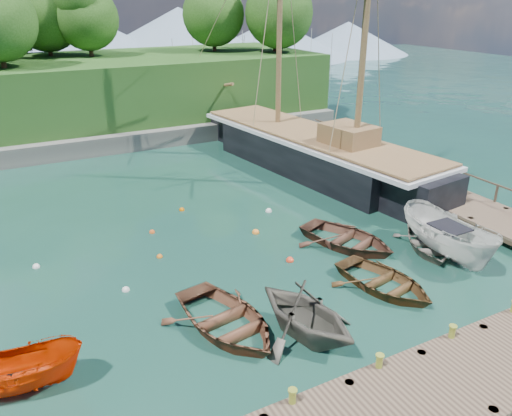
{
  "coord_description": "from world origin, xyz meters",
  "views": [
    {
      "loc": [
        -9.67,
        -13.77,
        10.72
      ],
      "look_at": [
        -0.16,
        4.3,
        2.0
      ],
      "focal_mm": 35.0,
      "sensor_mm": 36.0,
      "label": 1
    }
  ],
  "objects_px": {
    "rowboat_3": "(428,249)",
    "motorboat_orange": "(18,391)",
    "cabin_boat_white": "(445,255)",
    "rowboat_0": "(226,329)",
    "schooner": "(313,155)",
    "rowboat_4": "(347,246)",
    "rowboat_2": "(383,289)",
    "rowboat_1": "(304,336)"
  },
  "relations": [
    {
      "from": "rowboat_3",
      "to": "motorboat_orange",
      "type": "bearing_deg",
      "value": -147.0
    },
    {
      "from": "rowboat_3",
      "to": "cabin_boat_white",
      "type": "relative_size",
      "value": 0.7
    },
    {
      "from": "rowboat_3",
      "to": "rowboat_0",
      "type": "bearing_deg",
      "value": -144.2
    },
    {
      "from": "motorboat_orange",
      "to": "schooner",
      "type": "xyz_separation_m",
      "value": [
        18.91,
        12.81,
        1.08
      ]
    },
    {
      "from": "rowboat_4",
      "to": "schooner",
      "type": "relative_size",
      "value": 0.18
    },
    {
      "from": "rowboat_0",
      "to": "rowboat_3",
      "type": "bearing_deg",
      "value": -3.96
    },
    {
      "from": "rowboat_2",
      "to": "cabin_boat_white",
      "type": "bearing_deg",
      "value": -0.42
    },
    {
      "from": "rowboat_1",
      "to": "schooner",
      "type": "height_order",
      "value": "schooner"
    },
    {
      "from": "cabin_boat_white",
      "to": "rowboat_2",
      "type": "bearing_deg",
      "value": -162.66
    },
    {
      "from": "rowboat_3",
      "to": "motorboat_orange",
      "type": "height_order",
      "value": "motorboat_orange"
    },
    {
      "from": "rowboat_2",
      "to": "motorboat_orange",
      "type": "bearing_deg",
      "value": 165.3
    },
    {
      "from": "rowboat_2",
      "to": "rowboat_4",
      "type": "distance_m",
      "value": 3.78
    },
    {
      "from": "rowboat_3",
      "to": "cabin_boat_white",
      "type": "height_order",
      "value": "cabin_boat_white"
    },
    {
      "from": "motorboat_orange",
      "to": "cabin_boat_white",
      "type": "height_order",
      "value": "cabin_boat_white"
    },
    {
      "from": "rowboat_2",
      "to": "motorboat_orange",
      "type": "relative_size",
      "value": 1.07
    },
    {
      "from": "rowboat_0",
      "to": "motorboat_orange",
      "type": "distance_m",
      "value": 6.68
    },
    {
      "from": "motorboat_orange",
      "to": "rowboat_4",
      "type": "bearing_deg",
      "value": -66.49
    },
    {
      "from": "rowboat_0",
      "to": "schooner",
      "type": "distance_m",
      "value": 17.86
    },
    {
      "from": "rowboat_4",
      "to": "cabin_boat_white",
      "type": "distance_m",
      "value": 4.35
    },
    {
      "from": "rowboat_2",
      "to": "cabin_boat_white",
      "type": "height_order",
      "value": "cabin_boat_white"
    },
    {
      "from": "cabin_boat_white",
      "to": "schooner",
      "type": "distance_m",
      "value": 12.79
    },
    {
      "from": "rowboat_1",
      "to": "rowboat_2",
      "type": "relative_size",
      "value": 0.96
    },
    {
      "from": "rowboat_0",
      "to": "motorboat_orange",
      "type": "height_order",
      "value": "motorboat_orange"
    },
    {
      "from": "rowboat_2",
      "to": "rowboat_0",
      "type": "bearing_deg",
      "value": 163.58
    },
    {
      "from": "rowboat_4",
      "to": "cabin_boat_white",
      "type": "xyz_separation_m",
      "value": [
        3.33,
        -2.8,
        0.0
      ]
    },
    {
      "from": "rowboat_3",
      "to": "schooner",
      "type": "xyz_separation_m",
      "value": [
        1.53,
        11.86,
        1.08
      ]
    },
    {
      "from": "rowboat_0",
      "to": "rowboat_3",
      "type": "relative_size",
      "value": 1.26
    },
    {
      "from": "rowboat_3",
      "to": "rowboat_4",
      "type": "height_order",
      "value": "rowboat_4"
    },
    {
      "from": "cabin_boat_white",
      "to": "schooner",
      "type": "xyz_separation_m",
      "value": [
        1.32,
        12.67,
        1.08
      ]
    },
    {
      "from": "motorboat_orange",
      "to": "rowboat_2",
      "type": "bearing_deg",
      "value": -81.22
    },
    {
      "from": "rowboat_0",
      "to": "rowboat_4",
      "type": "height_order",
      "value": "rowboat_0"
    },
    {
      "from": "rowboat_4",
      "to": "rowboat_3",
      "type": "bearing_deg",
      "value": -52.99
    },
    {
      "from": "rowboat_0",
      "to": "schooner",
      "type": "relative_size",
      "value": 0.18
    },
    {
      "from": "rowboat_4",
      "to": "cabin_boat_white",
      "type": "relative_size",
      "value": 0.85
    },
    {
      "from": "schooner",
      "to": "rowboat_0",
      "type": "bearing_deg",
      "value": -140.85
    },
    {
      "from": "rowboat_0",
      "to": "schooner",
      "type": "xyz_separation_m",
      "value": [
        12.23,
        12.97,
        1.08
      ]
    },
    {
      "from": "rowboat_4",
      "to": "schooner",
      "type": "distance_m",
      "value": 10.97
    },
    {
      "from": "rowboat_2",
      "to": "cabin_boat_white",
      "type": "relative_size",
      "value": 0.78
    },
    {
      "from": "rowboat_2",
      "to": "rowboat_3",
      "type": "xyz_separation_m",
      "value": [
        4.09,
        1.67,
        0.0
      ]
    },
    {
      "from": "schooner",
      "to": "rowboat_3",
      "type": "bearing_deg",
      "value": -104.88
    },
    {
      "from": "rowboat_0",
      "to": "rowboat_4",
      "type": "bearing_deg",
      "value": 12.32
    },
    {
      "from": "rowboat_3",
      "to": "rowboat_1",
      "type": "bearing_deg",
      "value": -132.47
    }
  ]
}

